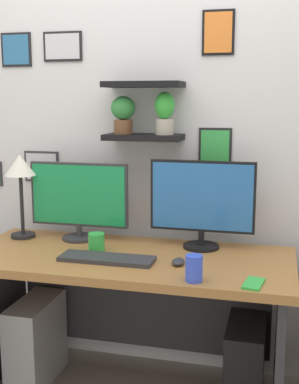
{
  "coord_description": "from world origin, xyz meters",
  "views": [
    {
      "loc": [
        0.68,
        -2.25,
        1.49
      ],
      "look_at": [
        0.1,
        0.05,
        1.05
      ],
      "focal_mm": 47.85,
      "sensor_mm": 36.0,
      "label": 1
    }
  ],
  "objects_px": {
    "computer_tower_left": "(36,341)",
    "monitor_left": "(79,199)",
    "coffee_mug": "(96,242)",
    "water_cup": "(194,268)",
    "cell_phone": "(254,283)",
    "desk_lamp": "(20,174)",
    "monitor_right": "(202,201)",
    "keyboard": "(107,259)",
    "desk": "(130,293)",
    "computer_tower_right": "(245,363)",
    "computer_mouse": "(178,262)"
  },
  "relations": [
    {
      "from": "computer_mouse",
      "to": "coffee_mug",
      "type": "relative_size",
      "value": 1.0
    },
    {
      "from": "monitor_left",
      "to": "desk_lamp",
      "type": "height_order",
      "value": "desk_lamp"
    },
    {
      "from": "cell_phone",
      "to": "water_cup",
      "type": "relative_size",
      "value": 1.27
    },
    {
      "from": "coffee_mug",
      "to": "computer_tower_right",
      "type": "xyz_separation_m",
      "value": [
        0.73,
        0.08,
        -0.59
      ]
    },
    {
      "from": "monitor_right",
      "to": "coffee_mug",
      "type": "distance_m",
      "value": 0.56
    },
    {
      "from": "computer_mouse",
      "to": "computer_tower_right",
      "type": "relative_size",
      "value": 0.22
    },
    {
      "from": "monitor_left",
      "to": "coffee_mug",
      "type": "xyz_separation_m",
      "value": [
        0.16,
        -0.19,
        -0.17
      ]
    },
    {
      "from": "keyboard",
      "to": "cell_phone",
      "type": "height_order",
      "value": "keyboard"
    },
    {
      "from": "coffee_mug",
      "to": "computer_mouse",
      "type": "bearing_deg",
      "value": -13.82
    },
    {
      "from": "desk",
      "to": "water_cup",
      "type": "distance_m",
      "value": 0.56
    },
    {
      "from": "monitor_left",
      "to": "computer_tower_left",
      "type": "distance_m",
      "value": 0.79
    },
    {
      "from": "desk",
      "to": "coffee_mug",
      "type": "distance_m",
      "value": 0.31
    },
    {
      "from": "monitor_right",
      "to": "water_cup",
      "type": "bearing_deg",
      "value": -85.01
    },
    {
      "from": "cell_phone",
      "to": "monitor_left",
      "type": "bearing_deg",
      "value": 162.52
    },
    {
      "from": "coffee_mug",
      "to": "monitor_right",
      "type": "bearing_deg",
      "value": 21.43
    },
    {
      "from": "monitor_right",
      "to": "coffee_mug",
      "type": "xyz_separation_m",
      "value": [
        -0.49,
        -0.19,
        -0.19
      ]
    },
    {
      "from": "cell_phone",
      "to": "water_cup",
      "type": "bearing_deg",
      "value": -166.13
    },
    {
      "from": "water_cup",
      "to": "keyboard",
      "type": "bearing_deg",
      "value": 158.89
    },
    {
      "from": "desk",
      "to": "monitor_right",
      "type": "relative_size",
      "value": 3.02
    },
    {
      "from": "computer_mouse",
      "to": "computer_tower_right",
      "type": "bearing_deg",
      "value": 32.06
    },
    {
      "from": "desk",
      "to": "keyboard",
      "type": "xyz_separation_m",
      "value": [
        -0.06,
        -0.16,
        0.22
      ]
    },
    {
      "from": "coffee_mug",
      "to": "desk_lamp",
      "type": "bearing_deg",
      "value": 162.75
    },
    {
      "from": "computer_tower_left",
      "to": "monitor_left",
      "type": "bearing_deg",
      "value": 40.74
    },
    {
      "from": "desk_lamp",
      "to": "desk",
      "type": "bearing_deg",
      "value": -10.61
    },
    {
      "from": "monitor_right",
      "to": "computer_tower_left",
      "type": "distance_m",
      "value": 1.15
    },
    {
      "from": "water_cup",
      "to": "desk",
      "type": "bearing_deg",
      "value": 138.68
    },
    {
      "from": "coffee_mug",
      "to": "water_cup",
      "type": "height_order",
      "value": "water_cup"
    },
    {
      "from": "water_cup",
      "to": "computer_tower_right",
      "type": "xyz_separation_m",
      "value": [
        0.2,
        0.38,
        -0.6
      ]
    },
    {
      "from": "computer_tower_left",
      "to": "computer_tower_right",
      "type": "relative_size",
      "value": 1.07
    },
    {
      "from": "computer_mouse",
      "to": "water_cup",
      "type": "bearing_deg",
      "value": -61.89
    },
    {
      "from": "keyboard",
      "to": "computer_mouse",
      "type": "bearing_deg",
      "value": 4.07
    },
    {
      "from": "coffee_mug",
      "to": "water_cup",
      "type": "bearing_deg",
      "value": -29.17
    },
    {
      "from": "desk",
      "to": "computer_mouse",
      "type": "relative_size",
      "value": 17.44
    },
    {
      "from": "computer_tower_right",
      "to": "computer_mouse",
      "type": "bearing_deg",
      "value": -147.94
    },
    {
      "from": "desk",
      "to": "cell_phone",
      "type": "height_order",
      "value": "cell_phone"
    },
    {
      "from": "water_cup",
      "to": "cell_phone",
      "type": "bearing_deg",
      "value": 4.75
    },
    {
      "from": "computer_mouse",
      "to": "computer_tower_right",
      "type": "height_order",
      "value": "computer_mouse"
    },
    {
      "from": "desk",
      "to": "computer_tower_right",
      "type": "relative_size",
      "value": 3.75
    },
    {
      "from": "coffee_mug",
      "to": "computer_tower_left",
      "type": "relative_size",
      "value": 0.2
    },
    {
      "from": "water_cup",
      "to": "computer_tower_right",
      "type": "height_order",
      "value": "water_cup"
    },
    {
      "from": "coffee_mug",
      "to": "desk",
      "type": "bearing_deg",
      "value": 9.8
    },
    {
      "from": "desk",
      "to": "coffee_mug",
      "type": "bearing_deg",
      "value": -170.2
    },
    {
      "from": "monitor_right",
      "to": "water_cup",
      "type": "xyz_separation_m",
      "value": [
        0.04,
        -0.49,
        -0.18
      ]
    },
    {
      "from": "water_cup",
      "to": "computer_tower_right",
      "type": "relative_size",
      "value": 0.26
    },
    {
      "from": "monitor_left",
      "to": "computer_tower_left",
      "type": "height_order",
      "value": "monitor_left"
    },
    {
      "from": "monitor_left",
      "to": "desk_lamp",
      "type": "bearing_deg",
      "value": -171.79
    },
    {
      "from": "computer_mouse",
      "to": "monitor_right",
      "type": "bearing_deg",
      "value": 78.71
    },
    {
      "from": "computer_mouse",
      "to": "water_cup",
      "type": "relative_size",
      "value": 0.82
    },
    {
      "from": "computer_tower_right",
      "to": "computer_tower_left",
      "type": "bearing_deg",
      "value": -176.83
    },
    {
      "from": "monitor_right",
      "to": "water_cup",
      "type": "height_order",
      "value": "monitor_right"
    }
  ]
}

